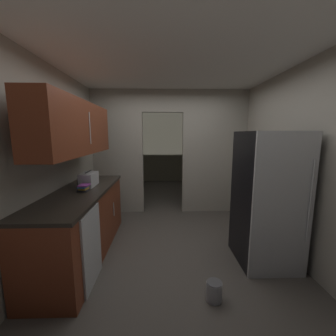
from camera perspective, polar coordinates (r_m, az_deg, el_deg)
The scene contains 13 objects.
ground at distance 3.34m, azimuth 1.53°, elevation -21.28°, with size 20.00×20.00×0.00m, color #47423D.
kitchen_overhead_slab at distance 3.50m, azimuth 1.26°, elevation 24.64°, with size 3.65×7.25×0.06m, color silver.
kitchen_partition at distance 4.52m, azimuth 1.02°, elevation 4.93°, with size 3.25×0.12×2.60m.
adjoining_room_shell at distance 6.57m, azimuth -0.15°, elevation 5.70°, with size 3.25×3.09×2.60m.
kitchen_flank_left at distance 2.90m, azimuth -33.00°, elevation -0.16°, with size 0.10×4.13×2.60m, color #9E998C.
kitchen_flank_right at distance 3.08m, azimuth 35.06°, elevation 0.12°, with size 0.10×4.13×2.60m, color #9E998C.
refrigerator at distance 3.05m, azimuth 25.21°, elevation -7.51°, with size 0.70×0.78×1.73m.
lower_cabinet_run at distance 3.27m, azimuth -22.18°, elevation -13.60°, with size 0.68×2.15×0.93m.
dishwasher at distance 2.67m, azimuth -19.87°, elevation -19.58°, with size 0.02×0.56×0.87m.
upper_cabinet_counterside at distance 3.03m, azimuth -23.68°, elevation 9.86°, with size 0.36×1.93×0.68m.
boombox at distance 3.34m, azimuth -20.69°, elevation -2.90°, with size 0.20×0.37×0.23m.
book_stack at distance 3.07m, azimuth -21.91°, elevation -5.03°, with size 0.14×0.16×0.09m.
paint_can at distance 2.55m, azimuth 12.37°, elevation -29.77°, with size 0.16×0.16×0.20m.
Camera 1 is at (-0.16, -2.88, 1.69)m, focal length 22.51 mm.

